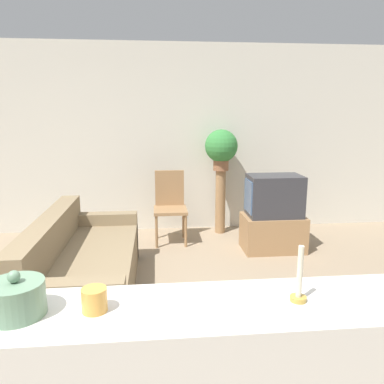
{
  "coord_description": "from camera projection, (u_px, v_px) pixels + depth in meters",
  "views": [
    {
      "loc": [
        0.12,
        -2.08,
        1.74
      ],
      "look_at": [
        0.52,
        2.04,
        0.85
      ],
      "focal_mm": 35.0,
      "sensor_mm": 36.0,
      "label": 1
    }
  ],
  "objects": [
    {
      "name": "plant_stand",
      "position": [
        220.0,
        202.0,
        5.43
      ],
      "size": [
        0.14,
        0.14,
        0.92
      ],
      "color": "#9E754C",
      "rests_on": "ground_plane"
    },
    {
      "name": "tv_stand",
      "position": [
        273.0,
        233.0,
        4.79
      ],
      "size": [
        0.77,
        0.49,
        0.45
      ],
      "color": "#9E754C",
      "rests_on": "ground_plane"
    },
    {
      "name": "wall_back",
      "position": [
        147.0,
        139.0,
        5.44
      ],
      "size": [
        9.0,
        0.06,
        2.7
      ],
      "color": "beige",
      "rests_on": "ground_plane"
    },
    {
      "name": "potted_plant",
      "position": [
        221.0,
        147.0,
        5.27
      ],
      "size": [
        0.46,
        0.46,
        0.58
      ],
      "color": "#8E5B3D",
      "rests_on": "plant_stand"
    },
    {
      "name": "television",
      "position": [
        274.0,
        196.0,
        4.68
      ],
      "size": [
        0.67,
        0.43,
        0.52
      ],
      "color": "#333338",
      "rests_on": "tv_stand"
    },
    {
      "name": "couch",
      "position": [
        83.0,
        269.0,
        3.56
      ],
      "size": [
        0.87,
        1.98,
        0.78
      ],
      "color": "#847051",
      "rests_on": "ground_plane"
    },
    {
      "name": "candle_jar",
      "position": [
        94.0,
        300.0,
        1.49
      ],
      "size": [
        0.1,
        0.1,
        0.1
      ],
      "color": "gold",
      "rests_on": "foreground_counter"
    },
    {
      "name": "candlestick",
      "position": [
        299.0,
        283.0,
        1.57
      ],
      "size": [
        0.07,
        0.07,
        0.25
      ],
      "color": "#B7933D",
      "rests_on": "foreground_counter"
    },
    {
      "name": "decorative_bowl",
      "position": [
        16.0,
        298.0,
        1.46
      ],
      "size": [
        0.22,
        0.22,
        0.19
      ],
      "color": "gray",
      "rests_on": "foreground_counter"
    },
    {
      "name": "wooden_chair",
      "position": [
        170.0,
        203.0,
        5.07
      ],
      "size": [
        0.44,
        0.44,
        0.96
      ],
      "color": "#9E754C",
      "rests_on": "ground_plane"
    }
  ]
}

